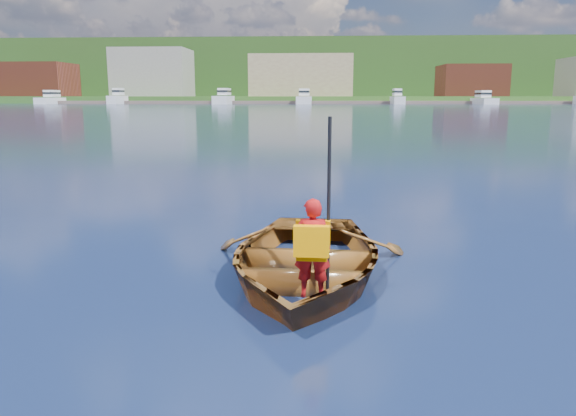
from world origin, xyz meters
name	(u,v)px	position (x,y,z in m)	size (l,w,h in m)	color
ground	(249,257)	(0.00, 0.00, 0.00)	(600.00, 600.00, 0.00)	#121F43
rowboat	(304,259)	(0.73, -0.77, 0.22)	(2.74, 3.71, 0.74)	brown
child_paddler	(312,246)	(0.84, -1.67, 0.62)	(0.37, 0.35, 1.76)	#AB1011
shoreline	(319,76)	(0.00, 236.61, 10.32)	(400.00, 140.00, 22.00)	#33521F
dock	(333,102)	(4.34, 148.00, 0.40)	(160.05, 9.07, 0.80)	brown
waterfront_buildings	(292,77)	(-7.74, 165.00, 7.74)	(202.00, 16.00, 14.00)	brown
marina_yachts	(300,99)	(-4.63, 143.31, 1.42)	(143.71, 13.69, 4.43)	silver
hillside_trees	(299,59)	(-8.63, 237.01, 17.63)	(310.50, 77.30, 23.31)	#382314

